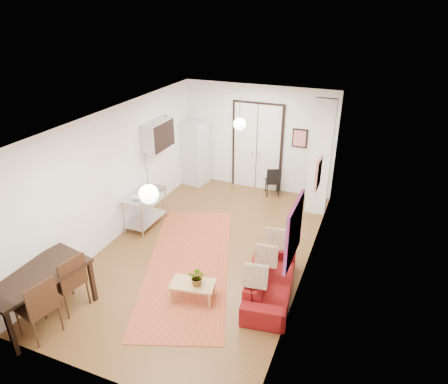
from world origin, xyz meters
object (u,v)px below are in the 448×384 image
at_px(coffee_table, 193,285).
at_px(sofa, 270,280).
at_px(kitchen_counter, 145,205).
at_px(dining_chair_near, 70,273).
at_px(black_side_chair, 273,178).
at_px(dining_table, 36,278).
at_px(dining_chair_far, 41,297).
at_px(fridge, 195,153).

bearing_deg(coffee_table, sofa, 28.31).
bearing_deg(coffee_table, kitchen_counter, 138.18).
height_order(dining_chair_near, black_side_chair, dining_chair_near).
bearing_deg(dining_chair_near, kitchen_counter, -162.62).
distance_m(sofa, coffee_table, 1.41).
xyz_separation_m(dining_table, dining_chair_near, (0.25, 0.46, -0.15)).
distance_m(kitchen_counter, dining_chair_near, 2.81).
xyz_separation_m(kitchen_counter, black_side_chair, (2.32, 2.80, -0.06)).
relative_size(sofa, dining_chair_far, 1.80).
height_order(coffee_table, dining_table, dining_table).
bearing_deg(sofa, black_side_chair, 6.92).
distance_m(kitchen_counter, fridge, 2.75).
relative_size(sofa, kitchen_counter, 1.74).
xyz_separation_m(dining_chair_far, black_side_chair, (2.07, 6.26, -0.16)).
xyz_separation_m(fridge, black_side_chair, (2.32, 0.08, -0.43)).
bearing_deg(dining_table, dining_chair_near, 61.33).
relative_size(kitchen_counter, fridge, 0.62).
height_order(coffee_table, dining_chair_far, dining_chair_far).
bearing_deg(dining_chair_far, dining_table, -117.11).
relative_size(kitchen_counter, dining_chair_near, 1.04).
height_order(dining_table, dining_chair_near, dining_chair_near).
bearing_deg(coffee_table, fridge, 114.93).
distance_m(sofa, dining_chair_near, 3.52).
relative_size(dining_chair_near, dining_chair_far, 1.00).
bearing_deg(kitchen_counter, dining_table, -88.37).
distance_m(dining_chair_far, black_side_chair, 6.60).
xyz_separation_m(kitchen_counter, fridge, (-0.00, 2.72, 0.37)).
xyz_separation_m(dining_chair_near, black_side_chair, (2.07, 5.59, -0.16)).
bearing_deg(kitchen_counter, coffee_table, -40.19).
xyz_separation_m(coffee_table, dining_table, (-2.17, -1.32, 0.48)).
distance_m(fridge, dining_chair_near, 5.53).
relative_size(sofa, black_side_chair, 2.37).
bearing_deg(coffee_table, dining_table, -148.76).
distance_m(coffee_table, dining_table, 2.58).
relative_size(coffee_table, dining_chair_far, 0.78).
relative_size(dining_chair_far, black_side_chair, 1.32).
bearing_deg(dining_chair_near, dining_table, -16.46).
distance_m(dining_table, dining_chair_far, 0.36).
xyz_separation_m(dining_table, dining_chair_far, (0.25, -0.21, -0.15)).
bearing_deg(kitchen_counter, black_side_chair, 51.99).
bearing_deg(dining_chair_far, dining_chair_near, -167.79).
height_order(fridge, dining_chair_near, fridge).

